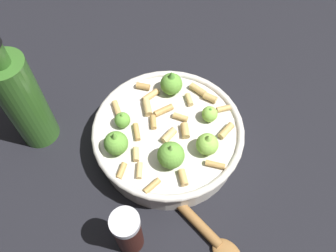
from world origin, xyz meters
TOP-DOWN VIEW (x-y plane):
  - ground_plane at (0.00, 0.00)m, footprint 2.40×2.40m
  - cooking_pan at (0.00, -0.00)m, footprint 0.25×0.25m
  - pepper_shaker at (0.18, -0.02)m, footprint 0.04×0.04m
  - olive_oil_bottle at (0.03, -0.23)m, footprint 0.07×0.07m
  - wooden_spoon at (0.12, 0.06)m, footprint 0.16×0.22m

SIDE VIEW (x-z plane):
  - ground_plane at x=0.00m, z-range 0.00..0.00m
  - wooden_spoon at x=0.12m, z-range 0.00..0.02m
  - cooking_pan at x=0.00m, z-range -0.02..0.09m
  - pepper_shaker at x=0.18m, z-range 0.00..0.10m
  - olive_oil_bottle at x=0.03m, z-range -0.02..0.22m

